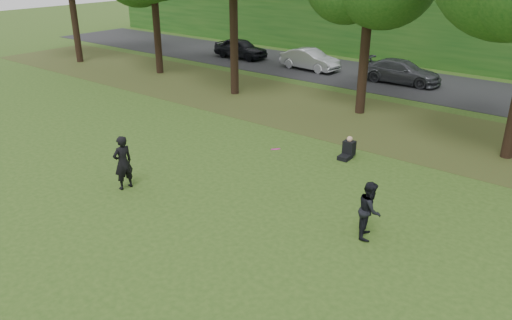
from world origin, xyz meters
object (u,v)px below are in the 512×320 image
Objects in this scene: player_left at (123,163)px; player_right at (370,210)px; seated_person at (348,150)px; frisbee at (276,149)px.

player_left reaches higher than player_right.
player_left is 2.19× the size of seated_person.
player_left is 5.31m from frisbee.
player_right is 3.06m from frisbee.
frisbee is (-2.70, -0.63, 1.28)m from player_right.
player_right is (7.62, 2.25, -0.10)m from player_left.
player_left is 1.12× the size of player_right.
frisbee is (4.92, 1.61, 1.18)m from player_left.
seated_person is (-0.47, 5.27, -1.78)m from frisbee.
player_left is 8.22m from seated_person.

